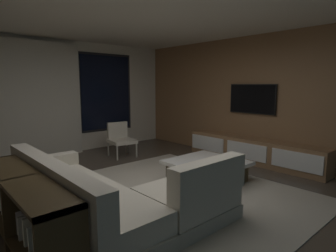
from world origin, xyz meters
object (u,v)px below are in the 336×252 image
media_console (254,151)px  mounted_tv (252,99)px  sectional_couch (109,199)px  book_stack_on_coffee_table (217,161)px  console_table_behind_couch (23,208)px  coffee_table (207,171)px  accent_chair_near_window (120,137)px

media_console → mounted_tv: mounted_tv is taller
sectional_couch → book_stack_on_coffee_table: (2.04, -0.00, 0.10)m
console_table_behind_couch → book_stack_on_coffee_table: bearing=-2.6°
console_table_behind_couch → media_console: bearing=1.7°
book_stack_on_coffee_table → coffee_table: bearing=102.8°
coffee_table → book_stack_on_coffee_table: 0.27m
accent_chair_near_window → media_console: size_ratio=0.25×
sectional_couch → coffee_table: size_ratio=2.16×
book_stack_on_coffee_table → accent_chair_near_window: size_ratio=0.38×
accent_chair_near_window → media_console: bearing=-54.2°
sectional_couch → media_console: 3.64m
console_table_behind_couch → accent_chair_near_window: bearing=42.6°
media_console → console_table_behind_couch: (-4.55, -0.14, 0.16)m
media_console → mounted_tv: bearing=47.6°
sectional_couch → media_console: (3.63, 0.27, -0.04)m
coffee_table → console_table_behind_couch: (-2.91, -0.04, 0.22)m
sectional_couch → console_table_behind_couch: sectional_couch is taller
coffee_table → media_console: size_ratio=0.37×
media_console → sectional_couch: bearing=-175.8°
sectional_couch → accent_chair_near_window: bearing=55.2°
book_stack_on_coffee_table → mounted_tv: bearing=14.8°
book_stack_on_coffee_table → mounted_tv: (1.77, 0.47, 0.96)m
sectional_couch → accent_chair_near_window: size_ratio=3.21×
coffee_table → mounted_tv: size_ratio=1.06×
sectional_couch → book_stack_on_coffee_table: bearing=-0.1°
sectional_couch → coffee_table: sectional_couch is taller
book_stack_on_coffee_table → media_console: (1.59, 0.27, -0.13)m
accent_chair_near_window → console_table_behind_couch: (-2.79, -2.57, -0.02)m
book_stack_on_coffee_table → console_table_behind_couch: console_table_behind_couch is taller
coffee_table → accent_chair_near_window: accent_chair_near_window is taller
accent_chair_near_window → mounted_tv: bearing=-49.1°
media_console → console_table_behind_couch: console_table_behind_couch is taller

